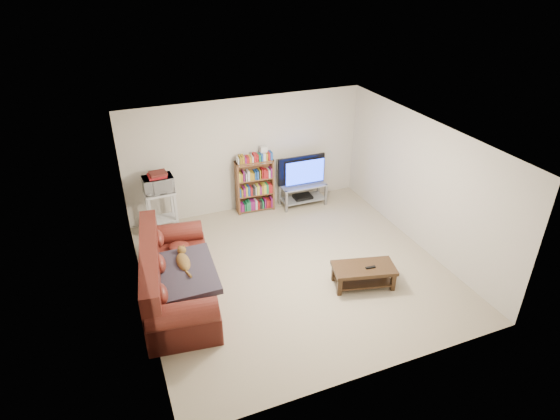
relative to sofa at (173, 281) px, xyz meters
name	(u,v)px	position (x,y,z in m)	size (l,w,h in m)	color
floor	(294,269)	(2.08, 0.03, -0.35)	(5.00, 5.00, 0.00)	tan
ceiling	(296,139)	(2.08, 0.03, 2.05)	(5.00, 5.00, 0.00)	white
wall_back	(247,155)	(2.08, 2.53, 0.85)	(5.00, 5.00, 0.00)	beige
wall_front	(379,303)	(2.08, -2.47, 0.85)	(5.00, 5.00, 0.00)	beige
wall_left	(137,240)	(-0.42, 0.03, 0.85)	(5.00, 5.00, 0.00)	beige
wall_right	(422,184)	(4.58, 0.03, 0.85)	(5.00, 5.00, 0.00)	beige
sofa	(173,281)	(0.00, 0.00, 0.00)	(1.33, 2.50, 1.02)	maroon
blanket	(185,273)	(0.17, -0.19, 0.24)	(0.92, 1.19, 0.10)	#352E3A
cat	(183,262)	(0.20, 0.03, 0.30)	(0.26, 0.65, 0.20)	brown
coffee_table	(364,272)	(2.96, -0.80, -0.09)	(1.11, 0.74, 0.37)	#342112
remote	(371,267)	(3.04, -0.86, 0.03)	(0.17, 0.05, 0.02)	black
tv_stand	(303,191)	(3.20, 2.16, -0.02)	(0.99, 0.45, 0.49)	#999EA3
television	(303,171)	(3.20, 2.16, 0.45)	(1.06, 0.14, 0.61)	black
dvd_player	(303,197)	(3.20, 2.16, -0.16)	(0.39, 0.27, 0.06)	black
bookshelf	(255,185)	(2.16, 2.31, 0.24)	(0.80, 0.29, 1.14)	brown
shelf_clutter	(258,155)	(2.26, 2.32, 0.90)	(0.59, 0.19, 0.28)	silver
microwave_stand	(161,207)	(0.20, 2.12, 0.22)	(0.58, 0.43, 0.89)	silver
microwave	(158,184)	(0.20, 2.12, 0.70)	(0.55, 0.37, 0.31)	silver
game_boxes	(157,176)	(0.20, 2.12, 0.87)	(0.33, 0.28, 0.05)	maroon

